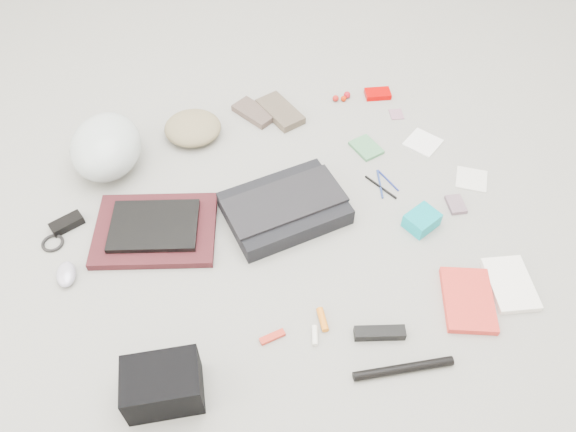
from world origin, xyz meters
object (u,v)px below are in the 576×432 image
object	(u,v)px
bike_helmet	(106,147)
camera_bag	(163,385)
messenger_bag	(285,208)
laptop	(154,226)
book_red	(468,300)
accordion_wallet	(422,220)

from	to	relation	value
bike_helmet	camera_bag	bearing A→B (deg)	-72.19
messenger_bag	camera_bag	size ratio (longest dim) A/B	1.92
laptop	bike_helmet	size ratio (longest dim) A/B	0.93
bike_helmet	camera_bag	xyz separation A→B (m)	(-0.01, -0.96, -0.03)
camera_bag	book_red	size ratio (longest dim) A/B	0.91
camera_bag	accordion_wallet	world-z (taller)	camera_bag
book_red	accordion_wallet	world-z (taller)	accordion_wallet
messenger_bag	camera_bag	distance (m)	0.73
bike_helmet	camera_bag	world-z (taller)	bike_helmet
messenger_bag	camera_bag	xyz separation A→B (m)	(-0.54, -0.49, 0.03)
camera_bag	accordion_wallet	size ratio (longest dim) A/B	1.91
accordion_wallet	laptop	bearing A→B (deg)	142.17
book_red	accordion_wallet	bearing A→B (deg)	111.51
bike_helmet	messenger_bag	bearing A→B (deg)	-22.80
laptop	accordion_wallet	xyz separation A→B (m)	(0.87, -0.30, -0.01)
laptop	camera_bag	world-z (taller)	camera_bag
accordion_wallet	camera_bag	bearing A→B (deg)	177.33
laptop	bike_helmet	xyz separation A→B (m)	(-0.09, 0.38, 0.06)
camera_bag	accordion_wallet	bearing A→B (deg)	27.22
messenger_bag	book_red	xyz separation A→B (m)	(0.41, -0.54, -0.02)
book_red	accordion_wallet	distance (m)	0.32
laptop	accordion_wallet	size ratio (longest dim) A/B	2.71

